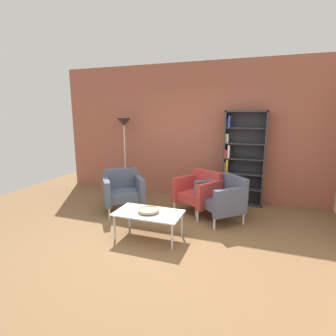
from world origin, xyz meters
The scene contains 9 objects.
ground_plane centered at (0.00, 0.00, 0.00)m, with size 8.32×8.32×0.00m, color brown.
brick_back_panel centered at (0.00, 2.46, 1.45)m, with size 6.40×0.12×2.90m, color #9E5642.
bookshelf_tall centered at (1.03, 2.25, 0.92)m, with size 0.80×0.30×1.90m.
coffee_table_low centered at (-0.13, 0.19, 0.37)m, with size 1.00×0.56×0.40m.
decorative_bowl centered at (-0.13, 0.19, 0.43)m, with size 0.32×0.32×0.05m.
armchair_spare_guest centered at (0.36, 1.44, 0.41)m, with size 0.93×0.91×0.78m.
armchair_corner_red centered at (-1.05, 1.06, 0.41)m, with size 0.95×0.94×0.78m.
armchair_near_window centered at (0.82, 1.23, 0.41)m, with size 0.95×0.95×0.78m.
floor_lamp_torchiere centered at (-1.57, 2.12, 1.45)m, with size 0.32×0.32×1.74m.
Camera 1 is at (1.37, -3.16, 1.84)m, focal length 27.82 mm.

